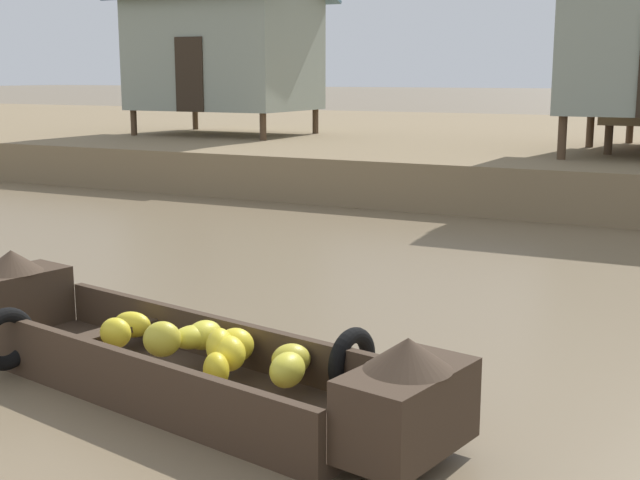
{
  "coord_description": "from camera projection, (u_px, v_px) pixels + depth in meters",
  "views": [
    {
      "loc": [
        4.49,
        -1.48,
        2.42
      ],
      "look_at": [
        0.78,
        5.87,
        0.82
      ],
      "focal_mm": 47.69,
      "sensor_mm": 36.0,
      "label": 1
    }
  ],
  "objects": [
    {
      "name": "banana_boat",
      "position": [
        175.0,
        354.0,
        6.58
      ],
      "size": [
        4.9,
        1.87,
        0.85
      ],
      "color": "#3D2D21",
      "rests_on": "ground"
    },
    {
      "name": "riverbank_strip",
      "position": [
        568.0,
        148.0,
        23.52
      ],
      "size": [
        160.0,
        20.0,
        0.88
      ],
      "primitive_type": "cube",
      "color": "#7F6B4C",
      "rests_on": "ground"
    },
    {
      "name": "stilt_house_left",
      "position": [
        224.0,
        51.0,
        21.97
      ],
      "size": [
        4.98,
        3.65,
        4.18
      ],
      "color": "#4C3826",
      "rests_on": "riverbank_strip"
    },
    {
      "name": "ground_plane",
      "position": [
        399.0,
        242.0,
        12.51
      ],
      "size": [
        300.0,
        300.0,
        0.0
      ],
      "primitive_type": "plane",
      "color": "#726047"
    }
  ]
}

